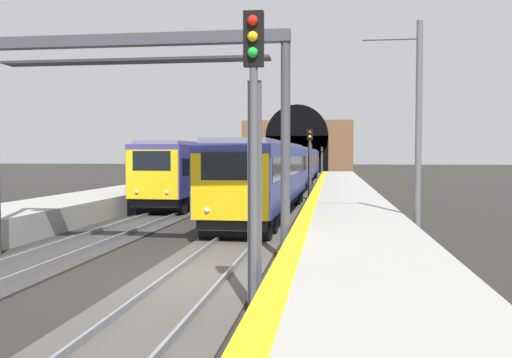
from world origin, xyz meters
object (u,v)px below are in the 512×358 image
Objects in this scene: train_main_approaching at (292,166)px; railway_signal_far at (322,158)px; train_adjacent_platform at (233,165)px; railway_signal_mid at (310,159)px; catenary_mast_near at (418,131)px; railway_signal_near at (254,136)px; overhead_signal_gantry at (134,87)px.

railway_signal_far reaches higher than train_main_approaching.
railway_signal_mid reaches higher than train_adjacent_platform.
railway_signal_mid is 1.13× the size of railway_signal_far.
catenary_mast_near is at bearing 3.95° from railway_signal_far.
train_adjacent_platform is 9.88× the size of railway_signal_far.
overhead_signal_gantry is (5.61, 4.43, 1.68)m from railway_signal_near.
train_adjacent_platform is 4.49× the size of overhead_signal_gantry.
overhead_signal_gantry is 9.64m from catenary_mast_near.
catenary_mast_near is at bearing -67.87° from overhead_signal_gantry.
train_adjacent_platform is 11.67m from railway_signal_mid.
catenary_mast_near is (-27.35, -6.26, 1.83)m from train_main_approaching.
catenary_mast_near reaches higher than train_main_approaching.
railway_signal_far is (45.72, 0.00, -0.31)m from railway_signal_mid.
overhead_signal_gantry is at bearing -141.66° from railway_signal_near.
train_main_approaching is at bearing -177.12° from railway_signal_near.
train_main_approaching is 5.21m from train_adjacent_platform.
train_adjacent_platform is 37.60m from railway_signal_near.
catenary_mast_near is at bearing 154.33° from railway_signal_near.
train_main_approaching is 7.33× the size of catenary_mast_near.
overhead_signal_gantry is (-22.02, 4.43, 2.35)m from railway_signal_mid.
train_main_approaching is 31.22m from overhead_signal_gantry.
railway_signal_far is (36.79, -1.84, 0.41)m from train_main_approaching.
train_adjacent_platform is (0.35, 5.20, 0.06)m from train_main_approaching.
railway_signal_mid is at bearing 12.60° from train_main_approaching.
train_adjacent_platform is 8.72× the size of railway_signal_mid.
overhead_signal_gantry is at bearing 6.20° from train_adjacent_platform.
railway_signal_near is at bearing 0.00° from railway_signal_mid.
railway_signal_near is at bearing 3.85° from train_main_approaching.
train_adjacent_platform is at bearing -92.90° from train_main_approaching.
railway_signal_far is 0.55× the size of catenary_mast_near.
train_adjacent_platform is at bearing 4.74° from overhead_signal_gantry.
railway_signal_near is 73.36m from railway_signal_far.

